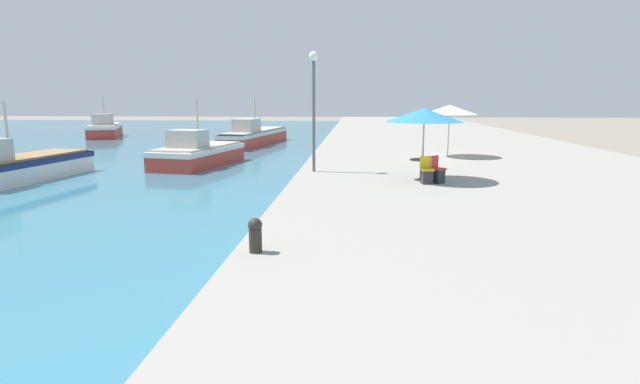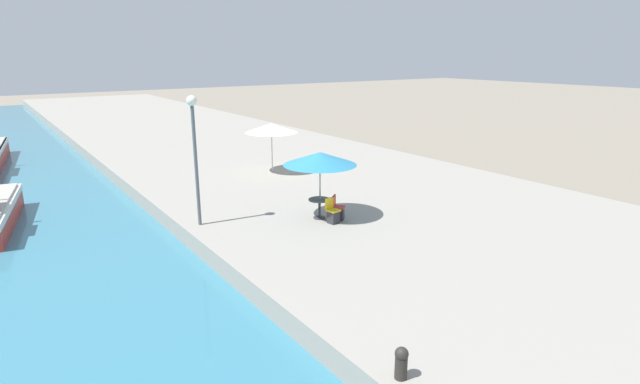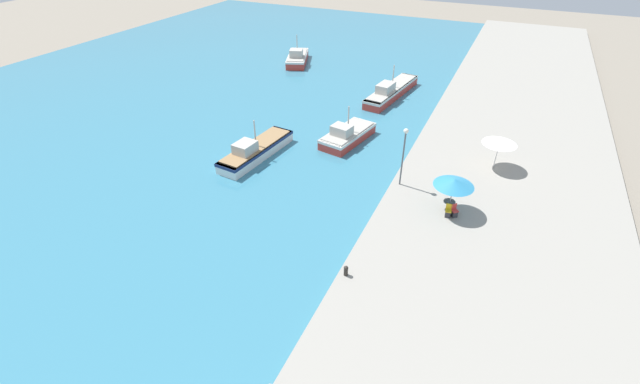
# 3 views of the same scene
# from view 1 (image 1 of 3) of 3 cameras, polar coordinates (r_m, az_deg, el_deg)

# --- Properties ---
(quay_promenade) EXTENTS (16.00, 90.00, 0.69)m
(quay_promenade) POSITION_cam_1_polar(r_m,az_deg,el_deg) (34.63, 13.80, 5.10)
(quay_promenade) COLOR gray
(quay_promenade) RESTS_ON ground_plane
(fishing_boat_near) EXTENTS (2.95, 8.35, 3.35)m
(fishing_boat_near) POSITION_cam_1_polar(r_m,az_deg,el_deg) (24.25, -32.04, 2.40)
(fishing_boat_near) COLOR white
(fishing_boat_near) RESTS_ON water_basin
(fishing_boat_mid) EXTENTS (3.58, 6.49, 3.38)m
(fishing_boat_mid) POSITION_cam_1_polar(r_m,az_deg,el_deg) (26.76, -13.79, 4.35)
(fishing_boat_mid) COLOR red
(fishing_boat_mid) RESTS_ON water_basin
(fishing_boat_far) EXTENTS (3.44, 10.79, 3.53)m
(fishing_boat_far) POSITION_cam_1_polar(r_m,az_deg,el_deg) (38.47, -7.50, 6.43)
(fishing_boat_far) COLOR red
(fishing_boat_far) RESTS_ON water_basin
(fishing_boat_distant) EXTENTS (4.71, 7.31, 3.72)m
(fishing_boat_distant) POSITION_cam_1_polar(r_m,az_deg,el_deg) (49.87, -23.37, 6.64)
(fishing_boat_distant) COLOR red
(fishing_boat_distant) RESTS_ON water_basin
(cafe_umbrella_pink) EXTENTS (2.67, 2.67, 2.49)m
(cafe_umbrella_pink) POSITION_cam_1_polar(r_m,az_deg,el_deg) (17.61, 11.83, 8.59)
(cafe_umbrella_pink) COLOR #B7B7B7
(cafe_umbrella_pink) RESTS_ON quay_promenade
(cafe_umbrella_white) EXTENTS (2.65, 2.65, 2.51)m
(cafe_umbrella_white) POSITION_cam_1_polar(r_m,az_deg,el_deg) (25.30, 14.60, 9.09)
(cafe_umbrella_white) COLOR #B7B7B7
(cafe_umbrella_white) RESTS_ON quay_promenade
(cafe_table) EXTENTS (0.80, 0.80, 0.74)m
(cafe_table) POSITION_cam_1_polar(r_m,az_deg,el_deg) (17.73, 11.50, 3.03)
(cafe_table) COLOR #333338
(cafe_table) RESTS_ON quay_promenade
(cafe_chair_left) EXTENTS (0.46, 0.48, 0.91)m
(cafe_chair_left) POSITION_cam_1_polar(r_m,az_deg,el_deg) (17.07, 12.10, 2.02)
(cafe_chair_left) COLOR #2D2D33
(cafe_chair_left) RESTS_ON quay_promenade
(cafe_chair_right) EXTENTS (0.58, 0.59, 0.91)m
(cafe_chair_right) POSITION_cam_1_polar(r_m,az_deg,el_deg) (17.30, 13.28, 2.08)
(cafe_chair_right) COLOR #2D2D33
(cafe_chair_right) RESTS_ON quay_promenade
(mooring_bollard) EXTENTS (0.26, 0.26, 0.65)m
(mooring_bollard) POSITION_cam_1_polar(r_m,az_deg,el_deg) (9.32, -7.41, -4.79)
(mooring_bollard) COLOR #2D2823
(mooring_bollard) RESTS_ON quay_promenade
(lamppost) EXTENTS (0.36, 0.36, 4.56)m
(lamppost) POSITION_cam_1_polar(r_m,az_deg,el_deg) (19.35, -0.73, 11.46)
(lamppost) COLOR #565B60
(lamppost) RESTS_ON quay_promenade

